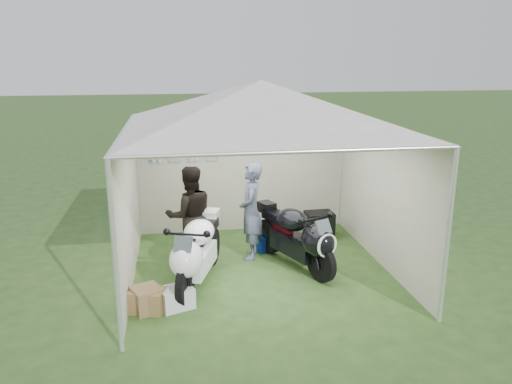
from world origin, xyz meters
TOP-DOWN VIEW (x-y plane):
  - ground at (0.00, 0.00)m, footprint 80.00×80.00m
  - canopy_tent at (-0.00, 0.03)m, footprint 5.66×5.66m
  - motorcycle_white at (-1.04, -0.41)m, footprint 0.93×1.97m
  - motorcycle_black at (0.60, -0.03)m, footprint 1.04×1.90m
  - paddock_stand at (0.23, 0.81)m, footprint 0.42×0.35m
  - person_dark_jacket at (-1.09, 0.47)m, footprint 0.89×0.74m
  - person_blue_jacket at (-0.07, 0.55)m, footprint 0.51×0.67m
  - equipment_box at (1.34, 1.26)m, footprint 0.53×0.43m
  - crate_0 at (-1.36, -1.05)m, footprint 0.53×0.47m
  - crate_1 at (-1.75, -1.07)m, footprint 0.49×0.49m
  - crate_2 at (-1.65, -0.93)m, footprint 0.30×0.26m
  - crate_3 at (-1.74, -1.08)m, footprint 0.54×0.46m

SIDE VIEW (x-z plane):
  - ground at x=0.00m, z-range 0.00..0.00m
  - crate_2 at x=-1.65m, z-range 0.00..0.20m
  - paddock_stand at x=0.23m, z-range 0.00..0.27m
  - crate_0 at x=-1.36m, z-range 0.00..0.29m
  - crate_3 at x=-1.74m, z-range 0.00..0.31m
  - crate_1 at x=-1.75m, z-range 0.00..0.33m
  - equipment_box at x=1.34m, z-range 0.00..0.51m
  - motorcycle_black at x=0.60m, z-range 0.06..1.05m
  - motorcycle_white at x=-1.04m, z-range 0.06..1.06m
  - person_blue_jacket at x=-0.07m, z-range 0.00..1.65m
  - person_dark_jacket at x=-1.09m, z-range 0.00..1.65m
  - canopy_tent at x=0.00m, z-range 1.08..4.08m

